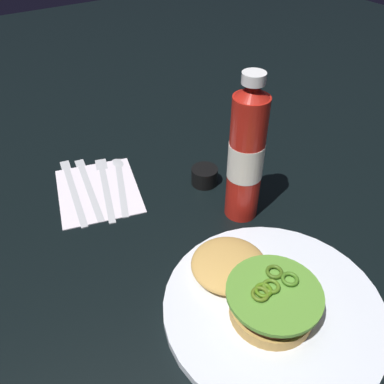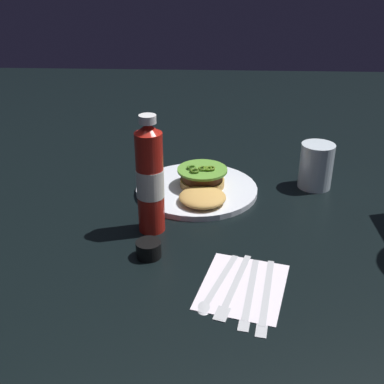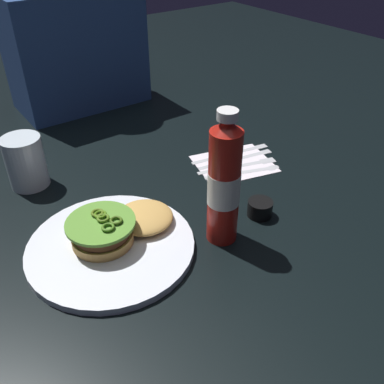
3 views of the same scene
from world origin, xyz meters
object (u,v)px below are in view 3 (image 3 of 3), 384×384
at_px(butter_knife, 235,152).
at_px(diner_person, 73,33).
at_px(napkin, 234,163).
at_px(steak_knife, 240,157).
at_px(dinner_plate, 111,247).
at_px(fork_utensil, 244,164).
at_px(burger_sandwich, 118,226).
at_px(spoon_utensil, 254,169).
at_px(water_glass, 26,162).
at_px(ketchup_bottle, 224,184).
at_px(condiment_cup, 260,208).

height_order(butter_knife, diner_person, diner_person).
distance_m(napkin, diner_person, 0.61).
relative_size(napkin, steak_knife, 0.88).
height_order(dinner_plate, fork_utensil, dinner_plate).
height_order(burger_sandwich, butter_knife, burger_sandwich).
relative_size(spoon_utensil, steak_knife, 0.89).
distance_m(napkin, spoon_utensil, 0.05).
height_order(dinner_plate, napkin, dinner_plate).
bearing_deg(steak_knife, water_glass, 157.18).
xyz_separation_m(burger_sandwich, water_glass, (-0.07, 0.28, 0.02)).
xyz_separation_m(steak_knife, butter_knife, (0.01, 0.03, -0.00)).
distance_m(ketchup_bottle, spoon_utensil, 0.27).
bearing_deg(fork_utensil, steak_knife, 64.15).
relative_size(condiment_cup, fork_utensil, 0.26).
bearing_deg(butter_knife, dinner_plate, -161.81).
bearing_deg(diner_person, steak_knife, -73.14).
bearing_deg(diner_person, ketchup_bottle, -94.22).
distance_m(water_glass, fork_utensil, 0.49).
bearing_deg(water_glass, diner_person, 51.30).
bearing_deg(burger_sandwich, napkin, 13.43).
height_order(spoon_utensil, fork_utensil, same).
xyz_separation_m(burger_sandwich, spoon_utensil, (0.37, 0.03, -0.03)).
bearing_deg(butter_knife, spoon_utensil, -103.01).
xyz_separation_m(spoon_utensil, steak_knife, (0.01, 0.06, 0.00)).
bearing_deg(napkin, dinner_plate, -165.34).
relative_size(ketchup_bottle, butter_knife, 1.22).
distance_m(dinner_plate, fork_utensil, 0.40).
bearing_deg(spoon_utensil, butter_knife, 76.99).
bearing_deg(ketchup_bottle, dinner_plate, 154.23).
distance_m(fork_utensil, diner_person, 0.63).
xyz_separation_m(napkin, fork_utensil, (0.01, -0.02, 0.00)).
relative_size(ketchup_bottle, fork_utensil, 1.32).
bearing_deg(dinner_plate, napkin, 14.66).
distance_m(dinner_plate, burger_sandwich, 0.04).
xyz_separation_m(water_glass, butter_knife, (0.46, -0.16, -0.05)).
relative_size(burger_sandwich, butter_knife, 0.97).
distance_m(burger_sandwich, butter_knife, 0.41).
bearing_deg(dinner_plate, condiment_cup, -16.03).
height_order(fork_utensil, diner_person, diner_person).
bearing_deg(dinner_plate, steak_knife, 14.92).
distance_m(condiment_cup, fork_utensil, 0.19).
relative_size(fork_utensil, butter_knife, 0.92).
xyz_separation_m(spoon_utensil, butter_knife, (0.02, 0.09, 0.00)).
relative_size(ketchup_bottle, water_glass, 2.23).
distance_m(ketchup_bottle, butter_knife, 0.34).
relative_size(spoon_utensil, butter_knife, 0.84).
bearing_deg(steak_knife, spoon_utensil, -101.59).
height_order(burger_sandwich, napkin, burger_sandwich).
relative_size(condiment_cup, steak_knife, 0.25).
bearing_deg(butter_knife, ketchup_bottle, -135.48).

